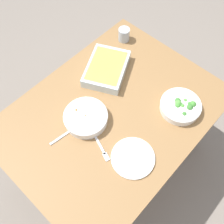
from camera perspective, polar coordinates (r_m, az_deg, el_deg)
name	(u,v)px	position (r m, az deg, el deg)	size (l,w,h in m)	color
ground_plane	(112,158)	(2.11, 0.00, -10.09)	(6.00, 6.00, 0.00)	slate
dining_table	(112,120)	(1.51, 0.00, -1.70)	(1.20, 0.90, 0.74)	olive
stew_bowl	(86,117)	(1.39, -5.72, -1.19)	(0.24, 0.24, 0.06)	white
broccoli_bowl	(181,106)	(1.47, 14.72, 1.25)	(0.22, 0.22, 0.07)	white
baking_dish	(107,68)	(1.57, -1.19, 9.50)	(0.37, 0.33, 0.06)	silver
drink_cup	(124,35)	(1.75, 2.61, 16.42)	(0.07, 0.07, 0.08)	#B2BCC6
side_plate	(133,158)	(1.32, 4.56, -9.93)	(0.22, 0.22, 0.01)	white
spoon_by_stew	(68,132)	(1.39, -9.47, -4.31)	(0.18, 0.05, 0.01)	silver
spoon_by_broccoli	(171,108)	(1.48, 12.83, 0.96)	(0.11, 0.16, 0.01)	silver
fork_on_table	(101,148)	(1.34, -2.30, -7.88)	(0.08, 0.17, 0.01)	silver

